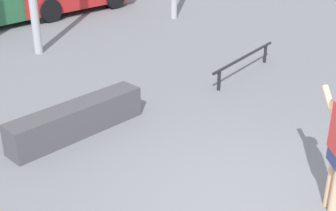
% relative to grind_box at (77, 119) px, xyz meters
% --- Properties ---
extents(ground_plane, '(36.00, 36.00, 0.00)m').
position_rel_grind_box_xyz_m(ground_plane, '(0.31, -3.17, -0.26)').
color(ground_plane, slate).
extents(grind_box, '(2.41, 0.48, 0.52)m').
position_rel_grind_box_xyz_m(grind_box, '(0.00, 0.00, 0.00)').
color(grind_box, '#47474C').
rests_on(grind_box, ground_plane).
extents(grind_rail, '(2.48, 0.40, 0.44)m').
position_rel_grind_box_xyz_m(grind_rail, '(4.06, -0.35, 0.09)').
color(grind_rail, black).
rests_on(grind_rail, ground_plane).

